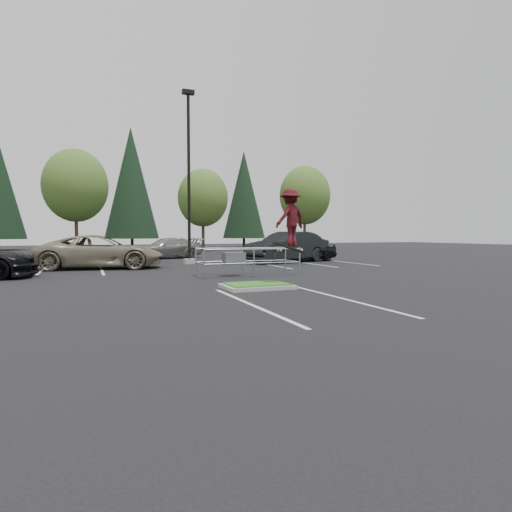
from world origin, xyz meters
name	(u,v)px	position (x,y,z in m)	size (l,w,h in m)	color
ground	(257,288)	(0.00, 0.00, 0.00)	(120.00, 120.00, 0.00)	black
grass_median	(257,286)	(0.00, 0.00, 0.08)	(2.20, 1.60, 0.16)	#9E9E93
stall_lines	(179,274)	(-1.35, 6.02, 0.00)	(22.62, 17.60, 0.01)	silver
light_pole	(189,186)	(0.50, 12.00, 4.56)	(0.70, 0.60, 10.12)	#9E9E93
decid_b	(75,188)	(-6.01, 30.53, 6.04)	(5.89, 5.89, 9.64)	#38281C
decid_c	(203,200)	(5.99, 29.83, 5.25)	(5.12, 5.12, 8.38)	#38281C
decid_d	(305,197)	(17.99, 30.33, 5.91)	(5.76, 5.76, 9.43)	#38281C
conif_b	(131,183)	(0.00, 40.50, 7.85)	(6.38, 6.38, 14.50)	#38281C
conif_c	(244,195)	(14.00, 39.50, 6.85)	(5.50, 5.50, 12.50)	#38281C
cart_corral	(237,258)	(0.73, 4.06, 0.75)	(4.27, 1.60, 1.20)	gray
skateboarder	(290,218)	(1.20, 0.01, 2.31)	(1.41, 1.11, 2.18)	black
car_l_tan	(101,252)	(-4.50, 10.31, 0.85)	(2.84, 6.15, 1.71)	gray
car_r_charc	(287,247)	(6.50, 11.15, 0.96)	(2.03, 5.82, 1.92)	black
car_r_black	(306,250)	(8.00, 11.50, 0.75)	(1.78, 4.42, 1.51)	black
car_far_silver	(168,248)	(0.28, 18.00, 0.74)	(2.09, 5.13, 1.49)	gray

